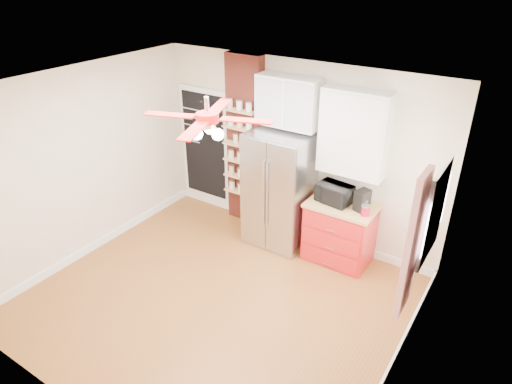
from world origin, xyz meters
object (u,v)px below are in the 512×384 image
Objects in this scene: ceiling_fan at (207,118)px; pantry_jar_oats at (236,138)px; canister_left at (365,211)px; toaster_oven at (334,193)px; fridge at (279,190)px; red_cabinet at (340,232)px; coffee_maker at (362,200)px.

ceiling_fan is 10.70× the size of pantry_jar_oats.
toaster_oven is at bearing 166.74° from canister_left.
fridge reaches higher than canister_left.
canister_left is (1.34, -0.07, 0.09)m from fridge.
ceiling_fan is at bearing -62.37° from pantry_jar_oats.
red_cabinet is 0.65m from canister_left.
toaster_oven reaches higher than red_cabinet.
red_cabinet is 3.24× the size of coffee_maker.
ceiling_fan is (0.05, -1.63, 1.55)m from fridge.
pantry_jar_oats reaches higher than coffee_maker.
fridge is at bearing -168.43° from toaster_oven.
toaster_oven is at bearing 179.83° from red_cabinet.
canister_left is at bearing -5.12° from toaster_oven.
toaster_oven is 0.40m from coffee_maker.
ceiling_fan reaches higher than fridge.
pantry_jar_oats is (-2.13, 0.12, 0.39)m from coffee_maker.
fridge is 1.34m from canister_left.
red_cabinet is 6.92× the size of canister_left.
toaster_oven is (0.84, 0.05, 0.16)m from fridge.
canister_left is at bearing -17.63° from red_cabinet.
pantry_jar_oats is (-1.86, 0.12, 0.99)m from red_cabinet.
ceiling_fan reaches higher than coffee_maker.
ceiling_fan is 2.48m from coffee_maker.
ceiling_fan reaches higher than toaster_oven.
toaster_oven is at bearing 3.44° from fridge.
ceiling_fan is at bearing -107.02° from toaster_oven.
fridge is 1.25× the size of ceiling_fan.
fridge is 12.88× the size of canister_left.
coffee_maker is (0.27, -0.00, 0.59)m from red_cabinet.
ceiling_fan is 2.26m from pantry_jar_oats.
fridge is 6.03× the size of coffee_maker.
ceiling_fan is at bearing -118.71° from red_cabinet.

